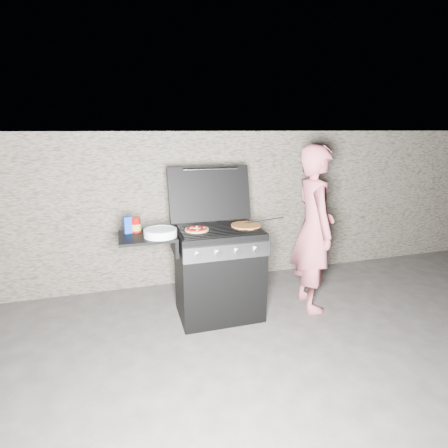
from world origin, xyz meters
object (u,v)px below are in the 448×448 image
object	(u,v)px
sauce_jar	(136,225)
person	(314,229)
gas_grill	(194,276)
pizza_topped	(197,229)

from	to	relation	value
sauce_jar	person	world-z (taller)	person
gas_grill	sauce_jar	distance (m)	0.74
gas_grill	sauce_jar	bearing A→B (deg)	166.37
pizza_topped	person	bearing A→B (deg)	-3.16
gas_grill	pizza_topped	size ratio (longest dim) A/B	6.02
pizza_topped	person	size ratio (longest dim) A/B	0.13
gas_grill	person	world-z (taller)	person
pizza_topped	person	world-z (taller)	person
gas_grill	sauce_jar	size ratio (longest dim) A/B	9.57
person	pizza_topped	bearing A→B (deg)	95.98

